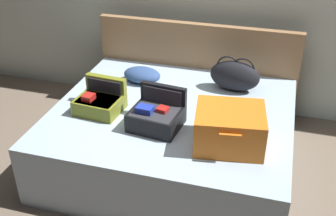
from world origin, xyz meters
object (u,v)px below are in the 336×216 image
at_px(hard_case_medium, 156,116).
at_px(duffel_bag, 235,75).
at_px(bed, 172,137).
at_px(hard_case_large, 229,128).
at_px(hard_case_small, 100,101).
at_px(pillow_near_headboard, 142,75).

distance_m(hard_case_medium, duffel_bag, 0.98).
height_order(bed, hard_case_medium, hard_case_medium).
distance_m(bed, hard_case_large, 0.80).
xyz_separation_m(bed, duffel_bag, (0.47, 0.54, 0.44)).
xyz_separation_m(hard_case_large, hard_case_small, (-1.16, 0.20, -0.06)).
height_order(hard_case_small, duffel_bag, duffel_bag).
height_order(hard_case_large, duffel_bag, duffel_bag).
height_order(bed, pillow_near_headboard, pillow_near_headboard).
xyz_separation_m(bed, hard_case_medium, (-0.06, -0.29, 0.38)).
bearing_deg(hard_case_large, hard_case_medium, 163.14).
distance_m(hard_case_small, pillow_near_headboard, 0.66).
relative_size(hard_case_medium, pillow_near_headboard, 1.17).
bearing_deg(bed, hard_case_large, -34.17).
distance_m(hard_case_large, hard_case_small, 1.18).
bearing_deg(duffel_bag, pillow_near_headboard, -175.12).
bearing_deg(hard_case_large, bed, 137.44).
xyz_separation_m(bed, hard_case_large, (0.56, -0.38, 0.43)).
xyz_separation_m(hard_case_small, duffel_bag, (1.07, 0.72, 0.06)).
xyz_separation_m(hard_case_medium, pillow_near_headboard, (-0.38, 0.75, -0.03)).
xyz_separation_m(bed, hard_case_small, (-0.61, -0.18, 0.37)).
distance_m(hard_case_small, duffel_bag, 1.29).
relative_size(hard_case_small, duffel_bag, 0.82).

